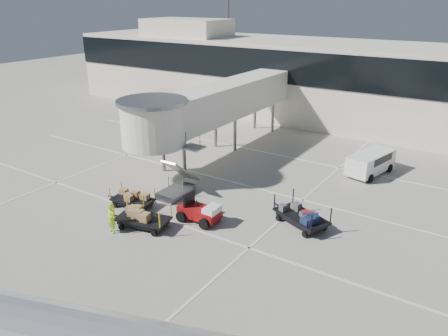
{
  "coord_description": "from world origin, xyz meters",
  "views": [
    {
      "loc": [
        15.84,
        -15.43,
        12.41
      ],
      "look_at": [
        1.3,
        6.74,
        2.0
      ],
      "focal_mm": 35.0,
      "sensor_mm": 36.0,
      "label": 1
    }
  ],
  "objects_px": {
    "suitcase_cart": "(300,216)",
    "minivan": "(371,161)",
    "baggage_tug": "(200,212)",
    "ground_worker": "(111,218)",
    "box_cart_near": "(142,219)",
    "box_cart_far": "(132,199)",
    "belt_loader": "(162,102)"
  },
  "relations": [
    {
      "from": "baggage_tug",
      "to": "minivan",
      "type": "height_order",
      "value": "minivan"
    },
    {
      "from": "suitcase_cart",
      "to": "box_cart_near",
      "type": "height_order",
      "value": "suitcase_cart"
    },
    {
      "from": "suitcase_cart",
      "to": "box_cart_near",
      "type": "bearing_deg",
      "value": -121.3
    },
    {
      "from": "box_cart_near",
      "to": "box_cart_far",
      "type": "bearing_deg",
      "value": 133.51
    },
    {
      "from": "ground_worker",
      "to": "suitcase_cart",
      "type": "bearing_deg",
      "value": 49.64
    },
    {
      "from": "baggage_tug",
      "to": "box_cart_near",
      "type": "distance_m",
      "value": 3.38
    },
    {
      "from": "baggage_tug",
      "to": "minivan",
      "type": "bearing_deg",
      "value": 63.62
    },
    {
      "from": "box_cart_near",
      "to": "ground_worker",
      "type": "xyz_separation_m",
      "value": [
        -1.02,
        -1.39,
        0.32
      ]
    },
    {
      "from": "baggage_tug",
      "to": "minivan",
      "type": "xyz_separation_m",
      "value": [
        6.27,
        13.12,
        0.39
      ]
    },
    {
      "from": "baggage_tug",
      "to": "suitcase_cart",
      "type": "distance_m",
      "value": 5.82
    },
    {
      "from": "baggage_tug",
      "to": "ground_worker",
      "type": "xyz_separation_m",
      "value": [
        -3.35,
        -3.84,
        0.29
      ]
    },
    {
      "from": "suitcase_cart",
      "to": "minivan",
      "type": "xyz_separation_m",
      "value": [
        1.16,
        10.34,
        0.4
      ]
    },
    {
      "from": "ground_worker",
      "to": "belt_loader",
      "type": "xyz_separation_m",
      "value": [
        -16.84,
        23.74,
        -0.05
      ]
    },
    {
      "from": "minivan",
      "to": "belt_loader",
      "type": "distance_m",
      "value": 27.31
    },
    {
      "from": "minivan",
      "to": "suitcase_cart",
      "type": "bearing_deg",
      "value": -83.26
    },
    {
      "from": "suitcase_cart",
      "to": "box_cart_far",
      "type": "relative_size",
      "value": 1.2
    },
    {
      "from": "box_cart_near",
      "to": "ground_worker",
      "type": "bearing_deg",
      "value": -139.13
    },
    {
      "from": "suitcase_cart",
      "to": "ground_worker",
      "type": "distance_m",
      "value": 10.75
    },
    {
      "from": "baggage_tug",
      "to": "ground_worker",
      "type": "bearing_deg",
      "value": -131.94
    },
    {
      "from": "suitcase_cart",
      "to": "minivan",
      "type": "relative_size",
      "value": 0.87
    },
    {
      "from": "baggage_tug",
      "to": "box_cart_near",
      "type": "bearing_deg",
      "value": -134.34
    },
    {
      "from": "suitcase_cart",
      "to": "minivan",
      "type": "distance_m",
      "value": 10.41
    },
    {
      "from": "box_cart_near",
      "to": "ground_worker",
      "type": "distance_m",
      "value": 1.76
    },
    {
      "from": "suitcase_cart",
      "to": "ground_worker",
      "type": "height_order",
      "value": "ground_worker"
    },
    {
      "from": "belt_loader",
      "to": "ground_worker",
      "type": "bearing_deg",
      "value": -66.81
    },
    {
      "from": "suitcase_cart",
      "to": "belt_loader",
      "type": "xyz_separation_m",
      "value": [
        -25.3,
        17.12,
        0.25
      ]
    },
    {
      "from": "baggage_tug",
      "to": "belt_loader",
      "type": "relative_size",
      "value": 0.53
    },
    {
      "from": "ground_worker",
      "to": "baggage_tug",
      "type": "bearing_deg",
      "value": 60.5
    },
    {
      "from": "baggage_tug",
      "to": "ground_worker",
      "type": "relative_size",
      "value": 1.43
    },
    {
      "from": "box_cart_near",
      "to": "ground_worker",
      "type": "height_order",
      "value": "ground_worker"
    },
    {
      "from": "box_cart_far",
      "to": "belt_loader",
      "type": "relative_size",
      "value": 0.7
    },
    {
      "from": "suitcase_cart",
      "to": "belt_loader",
      "type": "distance_m",
      "value": 30.55
    }
  ]
}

